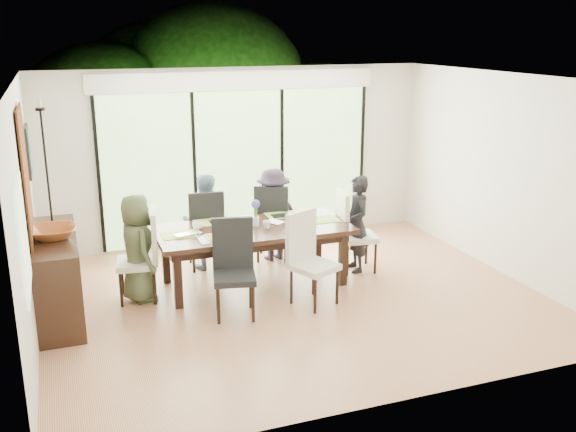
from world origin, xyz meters
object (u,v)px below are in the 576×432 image
object	(u,v)px
cup_b	(267,225)
bowl	(53,233)
chair_near_left	(234,270)
laptop	(190,235)
table_top	(253,229)
chair_far_left	(205,228)
person_left_end	(137,248)
cup_a	(197,226)
chair_near_right	(315,260)
vase	(256,221)
chair_far_right	(273,221)
cup_c	(308,216)
sideboard	(57,276)
chair_left_end	(136,256)
person_far_left	(205,221)
person_right_end	(357,224)
chair_right_end	(358,231)
person_far_right	(273,214)

from	to	relation	value
cup_b	bowl	world-z (taller)	bowl
chair_near_left	laptop	bearing A→B (deg)	126.79
table_top	chair_far_left	distance (m)	0.98
person_left_end	cup_a	distance (m)	0.81
chair_near_right	laptop	xyz separation A→B (m)	(-1.35, 0.77, 0.22)
vase	cup_b	xyz separation A→B (m)	(0.10, -0.15, -0.01)
laptop	chair_far_right	bearing A→B (deg)	20.78
chair_near_right	cup_c	bearing A→B (deg)	48.00
cup_a	cup_c	size ratio (longest dim) A/B	1.00
bowl	chair_far_right	bearing A→B (deg)	20.33
sideboard	cup_a	bearing A→B (deg)	9.92
chair_left_end	chair_near_left	bearing A→B (deg)	57.10
table_top	person_far_left	world-z (taller)	person_far_left
chair_far_right	vase	xyz separation A→B (m)	(-0.50, -0.80, 0.27)
table_top	cup_a	xyz separation A→B (m)	(-0.70, 0.15, 0.08)
table_top	vase	world-z (taller)	vase
chair_far_left	person_far_left	bearing A→B (deg)	94.74
chair_far_left	laptop	distance (m)	1.05
vase	laptop	size ratio (longest dim) A/B	0.36
cup_b	person_left_end	bearing A→B (deg)	176.49
chair_far_right	chair_near_right	bearing A→B (deg)	112.32
chair_near_right	person_right_end	xyz separation A→B (m)	(0.98, 0.87, 0.10)
person_right_end	vase	size ratio (longest dim) A/B	10.75
cup_b	cup_a	bearing A→B (deg)	163.61
chair_near_right	person_left_end	world-z (taller)	person_left_end
table_top	person_far_left	size ratio (longest dim) A/B	1.86
cup_c	person_far_left	bearing A→B (deg)	149.72
person_left_end	cup_b	size ratio (longest dim) A/B	12.90
vase	sideboard	distance (m)	2.50
table_top	chair_near_left	bearing A→B (deg)	-119.89
chair_left_end	cup_a	xyz separation A→B (m)	(0.80, 0.15, 0.26)
chair_right_end	laptop	distance (m)	2.36
cup_b	person_right_end	bearing A→B (deg)	4.30
cup_c	bowl	distance (m)	3.25
chair_left_end	vase	size ratio (longest dim) A/B	9.17
person_left_end	cup_a	bearing A→B (deg)	-90.47
chair_near_left	person_right_end	distance (m)	2.16
person_right_end	person_far_right	distance (m)	1.25
table_top	chair_near_left	world-z (taller)	chair_near_left
vase	chair_far_right	bearing A→B (deg)	57.99
table_top	person_left_end	distance (m)	1.48
chair_far_right	person_far_right	xyz separation A→B (m)	(0.00, -0.02, 0.10)
person_far_left	bowl	world-z (taller)	person_far_left
cup_a	bowl	xyz separation A→B (m)	(-1.72, -0.40, 0.22)
chair_left_end	chair_near_right	xyz separation A→B (m)	(2.00, -0.87, 0.00)
cup_b	chair_right_end	bearing A→B (deg)	4.24
table_top	chair_far_right	xyz separation A→B (m)	(0.55, 0.85, -0.18)
chair_far_left	sideboard	distance (m)	2.21
chair_left_end	vase	world-z (taller)	chair_left_end
vase	chair_left_end	bearing A→B (deg)	-178.15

